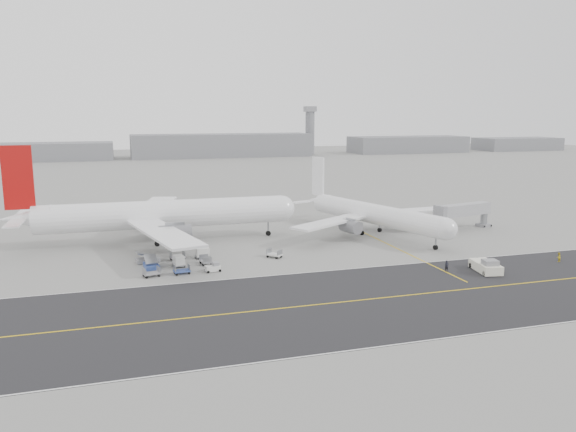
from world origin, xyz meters
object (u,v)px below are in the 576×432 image
object	(u,v)px
airliner_b	(372,213)
ground_crew_a	(447,266)
jet_bridge	(464,211)
ground_crew_b	(559,257)
control_tower	(310,129)
pushback_tug	(486,266)
airliner_a	(157,215)

from	to	relation	value
airliner_b	ground_crew_a	distance (m)	32.11
jet_bridge	ground_crew_b	distance (m)	30.55
control_tower	ground_crew_a	distance (m)	282.69
ground_crew_a	pushback_tug	bearing A→B (deg)	-15.10
airliner_a	ground_crew_a	world-z (taller)	airliner_a
jet_bridge	control_tower	bearing A→B (deg)	66.48
control_tower	ground_crew_b	xyz separation A→B (m)	(-46.66, -273.80, -15.39)
airliner_a	pushback_tug	world-z (taller)	airliner_a
ground_crew_a	airliner_b	bearing A→B (deg)	92.92
jet_bridge	ground_crew_a	bearing A→B (deg)	-140.68
jet_bridge	pushback_tug	bearing A→B (deg)	-130.76
airliner_b	ground_crew_a	xyz separation A→B (m)	(-0.94, -31.89, -3.63)
ground_crew_b	jet_bridge	bearing A→B (deg)	-102.95
airliner_a	ground_crew_a	size ratio (longest dim) A/B	30.53
control_tower	pushback_tug	distance (m)	283.38
airliner_a	jet_bridge	xyz separation A→B (m)	(69.10, -6.76, -1.64)
airliner_b	pushback_tug	distance (m)	34.73
control_tower	airliner_b	bearing A→B (deg)	-105.90
ground_crew_a	ground_crew_b	size ratio (longest dim) A/B	1.13
ground_crew_a	control_tower	bearing A→B (deg)	80.30
airliner_b	pushback_tug	xyz separation A→B (m)	(5.30, -34.13, -3.59)
control_tower	pushback_tug	xyz separation A→B (m)	(-63.52, -275.75, -15.23)
control_tower	jet_bridge	world-z (taller)	control_tower
ground_crew_b	airliner_a	bearing A→B (deg)	-40.68
control_tower	airliner_a	distance (m)	263.53
control_tower	airliner_b	xyz separation A→B (m)	(-68.82, -241.62, -11.65)
jet_bridge	ground_crew_a	distance (m)	38.27
pushback_tug	ground_crew_b	bearing A→B (deg)	16.35
control_tower	ground_crew_a	xyz separation A→B (m)	(-69.77, -273.51, -15.27)
ground_crew_a	ground_crew_b	xyz separation A→B (m)	(23.10, -0.29, -0.11)
control_tower	jet_bridge	distance (m)	248.10
control_tower	ground_crew_a	world-z (taller)	control_tower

